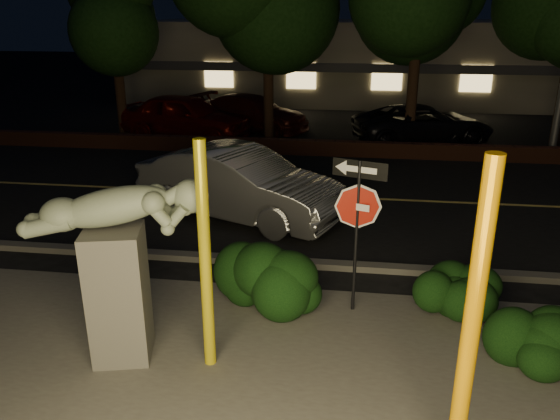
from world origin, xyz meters
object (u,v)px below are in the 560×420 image
object	(u,v)px
yellow_pole_right	(470,334)
signpost	(358,207)
parked_car_darkred	(251,113)
yellow_pole_left	(205,260)
parked_car_red	(186,117)
silver_sedan	(239,184)
parked_car_dark	(423,124)
sculpture	(117,253)

from	to	relation	value
yellow_pole_right	signpost	size ratio (longest dim) A/B	1.39
parked_car_darkred	yellow_pole_left	bearing A→B (deg)	-152.74
yellow_pole_right	parked_car_red	bearing A→B (deg)	116.25
parked_car_darkred	yellow_pole_right	bearing A→B (deg)	-143.92
yellow_pole_left	parked_car_darkred	bearing A→B (deg)	98.56
silver_sedan	yellow_pole_right	bearing A→B (deg)	-129.52
yellow_pole_right	parked_car_darkred	xyz separation A→B (m)	(-5.25, 16.77, -1.03)
yellow_pole_left	signpost	size ratio (longest dim) A/B	1.26
yellow_pole_right	parked_car_dark	world-z (taller)	yellow_pole_right
yellow_pole_left	sculpture	distance (m)	1.19
signpost	parked_car_darkred	xyz separation A→B (m)	(-4.20, 13.55, -1.07)
yellow_pole_left	parked_car_dark	bearing A→B (deg)	72.99
parked_car_red	parked_car_dark	xyz separation A→B (m)	(8.62, 0.49, -0.14)
signpost	silver_sedan	xyz separation A→B (m)	(-2.66, 3.89, -0.96)
signpost	parked_car_darkred	world-z (taller)	signpost
signpost	parked_car_dark	bearing A→B (deg)	97.72
parked_car_red	yellow_pole_right	bearing A→B (deg)	-140.30
signpost	silver_sedan	world-z (taller)	signpost
sculpture	parked_car_dark	world-z (taller)	sculpture
silver_sedan	sculpture	bearing A→B (deg)	-161.51
sculpture	parked_car_dark	distance (m)	14.86
silver_sedan	parked_car_darkred	world-z (taller)	silver_sedan
parked_car_red	yellow_pole_left	bearing A→B (deg)	-148.36
yellow_pole_right	silver_sedan	size ratio (longest dim) A/B	0.71
sculpture	silver_sedan	size ratio (longest dim) A/B	0.52
signpost	sculpture	distance (m)	3.51
parked_car_red	parked_car_dark	size ratio (longest dim) A/B	0.99
parked_car_darkred	parked_car_dark	xyz separation A→B (m)	(6.53, -1.39, -0.00)
parked_car_darkred	signpost	bearing A→B (deg)	-144.09
yellow_pole_left	yellow_pole_right	size ratio (longest dim) A/B	0.91
yellow_pole_right	sculpture	xyz separation A→B (m)	(-4.14, 1.57, -0.16)
silver_sedan	signpost	bearing A→B (deg)	-122.74
yellow_pole_right	parked_car_dark	size ratio (longest dim) A/B	0.69
silver_sedan	parked_car_darkred	xyz separation A→B (m)	(-1.54, 9.66, -0.11)
parked_car_dark	signpost	bearing A→B (deg)	151.98
silver_sedan	yellow_pole_left	bearing A→B (deg)	-149.36
yellow_pole_left	sculpture	world-z (taller)	yellow_pole_left
yellow_pole_left	sculpture	bearing A→B (deg)	178.55
yellow_pole_left	sculpture	size ratio (longest dim) A/B	1.23
yellow_pole_right	parked_car_dark	xyz separation A→B (m)	(1.28, 15.38, -1.03)
silver_sedan	parked_car_dark	distance (m)	9.66
yellow_pole_left	silver_sedan	size ratio (longest dim) A/B	0.64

